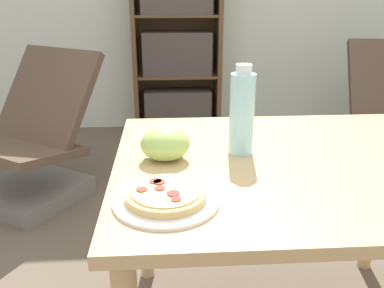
% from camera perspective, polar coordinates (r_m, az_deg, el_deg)
% --- Properties ---
extents(dining_table, '(1.14, 0.91, 0.73)m').
position_cam_1_polar(dining_table, '(1.35, 14.26, -5.93)').
color(dining_table, tan).
rests_on(dining_table, ground_plane).
extents(pizza_on_plate, '(0.27, 0.27, 0.04)m').
position_cam_1_polar(pizza_on_plate, '(1.02, -3.67, -7.41)').
color(pizza_on_plate, white).
rests_on(pizza_on_plate, dining_table).
extents(grape_bunch, '(0.15, 0.12, 0.10)m').
position_cam_1_polar(grape_bunch, '(1.25, -3.74, -0.05)').
color(grape_bunch, '#A8CC66').
rests_on(grape_bunch, dining_table).
extents(drink_bottle, '(0.08, 0.08, 0.29)m').
position_cam_1_polar(drink_bottle, '(1.29, 7.02, 4.38)').
color(drink_bottle, '#A3DBEA').
rests_on(drink_bottle, dining_table).
extents(lounge_chair_near, '(0.90, 0.98, 0.88)m').
position_cam_1_polar(lounge_chair_near, '(2.67, -21.41, -1.18)').
color(lounge_chair_near, slate).
rests_on(lounge_chair_near, ground_plane).
extents(bookshelf, '(0.75, 0.31, 1.53)m').
position_cam_1_polar(bookshelf, '(3.55, -2.12, 12.93)').
color(bookshelf, brown).
rests_on(bookshelf, ground_plane).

